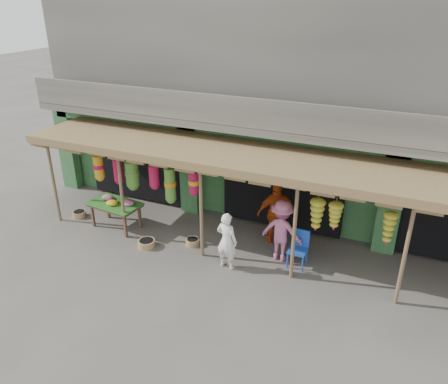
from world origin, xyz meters
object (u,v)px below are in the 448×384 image
at_px(person_front, 227,241).
at_px(person_vendor, 276,212).
at_px(flower_table, 116,204).
at_px(person_shopper, 282,231).
at_px(blue_chair, 299,246).

relative_size(person_front, person_vendor, 0.84).
height_order(person_front, person_vendor, person_vendor).
distance_m(flower_table, person_shopper, 5.09).
relative_size(flower_table, person_vendor, 0.88).
height_order(flower_table, person_shopper, person_shopper).
height_order(blue_chair, person_shopper, person_shopper).
height_order(person_vendor, person_shopper, person_vendor).
relative_size(flower_table, person_front, 1.05).
distance_m(blue_chair, person_front, 1.90).
relative_size(flower_table, person_shopper, 0.96).
distance_m(blue_chair, person_vendor, 1.32).
bearing_deg(blue_chair, flower_table, -176.45).
distance_m(person_vendor, person_shopper, 0.91).
bearing_deg(person_vendor, blue_chair, 102.65).
distance_m(flower_table, blue_chair, 5.59).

